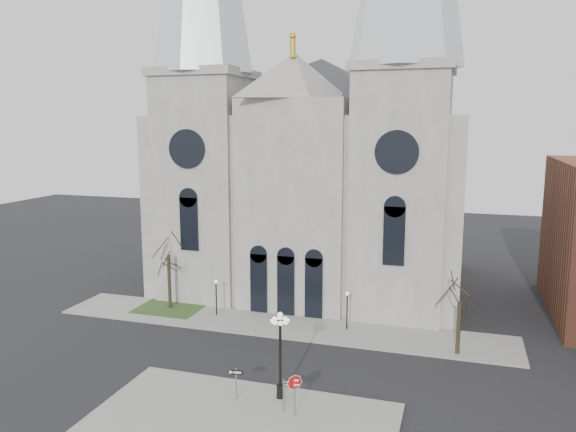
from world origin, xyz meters
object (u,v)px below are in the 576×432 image
(globe_lamp, at_px, (280,344))
(one_way_sign, at_px, (236,378))
(stop_sign, at_px, (295,387))
(street_name_sign, at_px, (285,392))

(globe_lamp, height_order, one_way_sign, globe_lamp)
(stop_sign, bearing_deg, street_name_sign, 136.24)
(street_name_sign, bearing_deg, stop_sign, -26.32)
(stop_sign, distance_m, one_way_sign, 4.20)
(one_way_sign, distance_m, street_name_sign, 3.38)
(globe_lamp, bearing_deg, stop_sign, -51.14)
(globe_lamp, height_order, street_name_sign, globe_lamp)
(stop_sign, bearing_deg, one_way_sign, 152.22)
(stop_sign, height_order, globe_lamp, globe_lamp)
(stop_sign, xyz_separation_m, globe_lamp, (-1.51, 1.87, 1.71))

